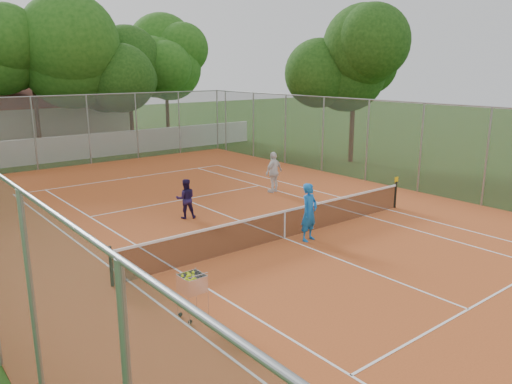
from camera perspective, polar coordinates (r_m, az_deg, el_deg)
ground at (r=16.53m, az=3.27°, el=-5.36°), size 120.00×120.00×0.00m
court_pad at (r=16.52m, az=3.27°, el=-5.33°), size 18.00×34.00×0.02m
court_lines at (r=16.52m, az=3.27°, el=-5.29°), size 10.98×23.78×0.01m
tennis_net at (r=16.36m, az=3.29°, el=-3.68°), size 11.88×0.10×0.98m
perimeter_fence at (r=15.98m, az=3.37°, el=1.42°), size 18.00×34.00×4.00m
boundary_wall at (r=32.65m, az=-19.65°, el=4.85°), size 26.00×0.30×1.50m
clubhouse at (r=41.57m, az=-27.09°, el=7.95°), size 16.40×9.00×4.40m
tropical_trees at (r=35.16m, az=-21.89°, el=12.23°), size 29.00×19.00×10.00m
player_near at (r=16.12m, az=6.10°, el=-2.31°), size 0.77×0.59×1.89m
player_far_left at (r=18.66m, az=-8.04°, el=-0.76°), size 0.89×0.81×1.49m
player_far_right at (r=22.38m, az=2.05°, el=2.28°), size 1.14×0.66×1.83m
ball_hopper at (r=11.38m, az=-7.26°, el=-11.55°), size 0.60×0.60×1.13m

